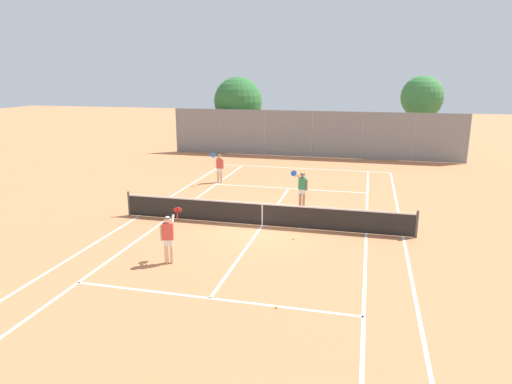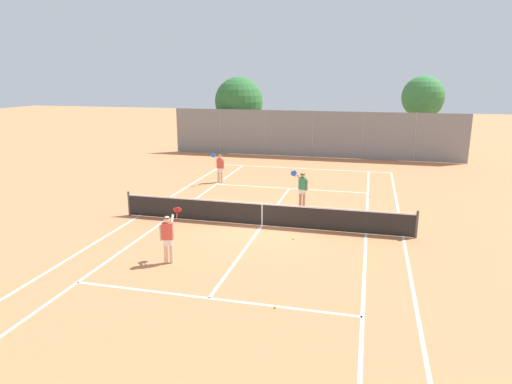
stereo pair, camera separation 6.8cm
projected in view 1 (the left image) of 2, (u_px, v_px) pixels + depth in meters
name	position (u px, v px, depth m)	size (l,w,h in m)	color
ground_plane	(262.00, 226.00, 18.57)	(120.00, 120.00, 0.00)	#CC7A4C
court_line_markings	(262.00, 226.00, 18.57)	(11.10, 23.90, 0.01)	silver
tennis_net	(262.00, 214.00, 18.44)	(12.00, 0.10, 1.07)	#474C47
player_near_side	(168.00, 236.00, 14.69)	(0.53, 0.84, 1.77)	beige
player_far_left	(219.00, 166.00, 25.74)	(0.60, 0.79, 1.77)	#D8A884
player_far_right	(302.00, 187.00, 21.04)	(0.76, 0.72, 1.77)	tan
loose_tennis_ball_0	(294.00, 239.00, 17.01)	(0.07, 0.07, 0.07)	#D1DB33
loose_tennis_ball_2	(166.00, 225.00, 18.53)	(0.07, 0.07, 0.07)	#D1DB33
loose_tennis_ball_3	(277.00, 307.00, 12.03)	(0.07, 0.07, 0.07)	#D1DB33
loose_tennis_ball_4	(327.00, 187.00, 24.87)	(0.07, 0.07, 0.07)	#D1DB33
loose_tennis_ball_5	(370.00, 196.00, 22.87)	(0.07, 0.07, 0.07)	#D1DB33
back_fence	(312.00, 134.00, 33.41)	(21.44, 0.08, 3.42)	gray
tree_behind_left	(238.00, 103.00, 36.46)	(3.84, 3.84, 5.78)	brown
tree_behind_right	(423.00, 98.00, 33.93)	(3.12, 3.12, 5.89)	brown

